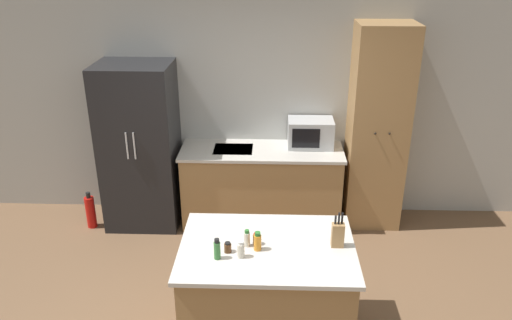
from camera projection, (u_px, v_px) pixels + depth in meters
name	position (u px, v px, depth m)	size (l,w,h in m)	color
wall_back	(249.00, 108.00, 5.82)	(7.20, 0.06, 2.60)	#B2B2AD
refrigerator	(140.00, 147.00, 5.66)	(0.82, 0.70, 1.90)	black
back_counter	(262.00, 186.00, 5.84)	(1.85, 0.66, 0.92)	#9E7547
pantry_cabinet	(377.00, 129.00, 5.57)	(0.63, 0.53, 2.33)	#9E7547
kitchen_island	(267.00, 295.00, 4.03)	(1.35, 0.97, 0.94)	#9E7547
microwave	(310.00, 133.00, 5.68)	(0.51, 0.35, 0.32)	#B2B5B7
knife_block	(338.00, 234.00, 3.80)	(0.09, 0.06, 0.29)	#9E7547
spice_bottle_tall_dark	(256.00, 239.00, 3.85)	(0.05, 0.05, 0.10)	#563319
spice_bottle_short_red	(241.00, 250.00, 3.68)	(0.05, 0.05, 0.14)	beige
spice_bottle_amber_oil	(228.00, 247.00, 3.75)	(0.06, 0.06, 0.08)	#563319
spice_bottle_green_herb	(217.00, 249.00, 3.66)	(0.05, 0.05, 0.17)	#337033
spice_bottle_pale_salt	(247.00, 239.00, 3.82)	(0.05, 0.05, 0.14)	beige
spice_bottle_orange_cap	(258.00, 242.00, 3.77)	(0.06, 0.06, 0.15)	orange
fire_extinguisher	(91.00, 212.00, 5.81)	(0.11, 0.11, 0.45)	red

